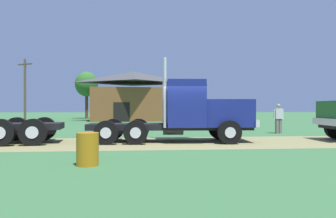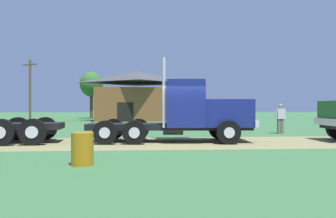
{
  "view_description": "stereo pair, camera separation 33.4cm",
  "coord_description": "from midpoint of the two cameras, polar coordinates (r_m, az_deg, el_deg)",
  "views": [
    {
      "loc": [
        -2.14,
        -14.01,
        1.57
      ],
      "look_at": [
        -0.74,
        1.78,
        1.51
      ],
      "focal_mm": 33.42,
      "sensor_mm": 36.0,
      "label": 1
    },
    {
      "loc": [
        -1.81,
        -14.04,
        1.57
      ],
      "look_at": [
        -0.74,
        1.78,
        1.51
      ],
      "focal_mm": 33.42,
      "sensor_mm": 36.0,
      "label": 2
    }
  ],
  "objects": [
    {
      "name": "ground_plane",
      "position": [
        14.25,
        2.95,
        -6.12
      ],
      "size": [
        200.0,
        200.0,
        0.0
      ],
      "primitive_type": "plane",
      "color": "#396C3C"
    },
    {
      "name": "dirt_track",
      "position": [
        14.25,
        2.95,
        -6.1
      ],
      "size": [
        120.0,
        5.01,
        0.01
      ],
      "primitive_type": "cube",
      "color": "#888151",
      "rests_on": "ground_plane"
    },
    {
      "name": "truck_foreground_white",
      "position": [
        14.57,
        3.65,
        -0.79
      ],
      "size": [
        7.7,
        2.89,
        3.77
      ],
      "color": "black",
      "rests_on": "ground_plane"
    },
    {
      "name": "visitor_far_side",
      "position": [
        20.26,
        19.06,
        -1.42
      ],
      "size": [
        0.65,
        0.29,
        1.82
      ],
      "color": "silver",
      "rests_on": "ground_plane"
    },
    {
      "name": "steel_barrel",
      "position": [
        8.88,
        -15.51,
        -7.06
      ],
      "size": [
        0.6,
        0.6,
        0.9
      ],
      "primitive_type": "cylinder",
      "color": "#B27214",
      "rests_on": "ground_plane"
    },
    {
      "name": "shed_building",
      "position": [
        39.22,
        -6.53,
        2.24
      ],
      "size": [
        11.01,
        8.16,
        6.12
      ],
      "color": "brown",
      "rests_on": "ground_plane"
    },
    {
      "name": "utility_pole_near",
      "position": [
        40.15,
        -24.85,
        3.47
      ],
      "size": [
        1.99,
        1.2,
        7.25
      ],
      "color": "brown",
      "rests_on": "ground_plane"
    },
    {
      "name": "tree_mid",
      "position": [
        47.63,
        -14.82,
        4.35
      ],
      "size": [
        3.34,
        3.34,
        6.91
      ],
      "color": "#513823",
      "rests_on": "ground_plane"
    }
  ]
}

